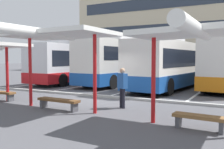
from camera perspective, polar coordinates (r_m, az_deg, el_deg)
ground_plane at (r=13.08m, az=-3.73°, el=-5.66°), size 160.00×160.00×0.00m
terminal_building at (r=45.52m, az=19.76°, el=11.59°), size 42.56×10.15×19.89m
coach_bus_0 at (r=23.36m, az=-6.44°, el=2.50°), size 2.89×11.99×3.59m
coach_bus_1 at (r=21.58m, az=3.76°, el=2.73°), size 3.65×12.03×3.83m
coach_bus_2 at (r=19.20m, az=14.23°, el=2.10°), size 3.73×12.11×3.56m
lane_stripe_0 at (r=24.82m, az=-9.97°, el=-1.29°), size 0.16×14.00×0.01m
lane_stripe_1 at (r=22.46m, az=-1.45°, el=-1.75°), size 0.16×14.00×0.01m
lane_stripe_2 at (r=20.70m, az=8.79°, el=-2.25°), size 0.16×14.00×0.01m
lane_stripe_3 at (r=19.72m, az=20.47°, el=-2.73°), size 0.16×14.00×0.01m
bench_1 at (r=14.06m, az=-23.87°, el=-3.91°), size 1.86×0.46×0.45m
waiting_shelter_1 at (r=10.51m, az=-12.61°, el=8.47°), size 4.37×4.93×3.24m
bench_2 at (r=10.73m, az=-11.92°, el=-5.93°), size 1.99×0.50×0.45m
waiting_shelter_2 at (r=7.77m, az=19.31°, el=8.63°), size 3.98×4.36×3.04m
bench_3 at (r=7.99m, az=19.00°, el=-9.42°), size 1.57×0.54×0.45m
platform_kerb at (r=13.81m, az=-1.82°, el=-4.91°), size 44.00×0.24×0.12m
waiting_passenger_0 at (r=10.77m, az=2.33°, el=-2.34°), size 0.53×0.45×1.71m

